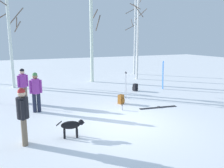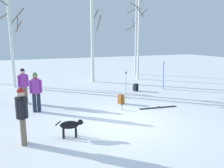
# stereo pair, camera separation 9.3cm
# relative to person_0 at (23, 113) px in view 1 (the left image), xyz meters

# --- Properties ---
(ground_plane) EXTENTS (60.00, 60.00, 0.00)m
(ground_plane) POSITION_rel_person_0_xyz_m (3.42, 0.44, -0.98)
(ground_plane) COLOR white
(person_0) EXTENTS (0.34, 0.52, 1.72)m
(person_0) POSITION_rel_person_0_xyz_m (0.00, 0.00, 0.00)
(person_0) COLOR #72604C
(person_0) RESTS_ON ground_plane
(person_1) EXTENTS (0.50, 0.34, 1.72)m
(person_1) POSITION_rel_person_0_xyz_m (0.23, 4.69, 0.00)
(person_1) COLOR #72604C
(person_1) RESTS_ON ground_plane
(person_2) EXTENTS (0.52, 0.34, 1.72)m
(person_2) POSITION_rel_person_0_xyz_m (0.66, 3.07, 0.00)
(person_2) COLOR #1E2338
(person_2) RESTS_ON ground_plane
(dog) EXTENTS (0.88, 0.34, 0.57)m
(dog) POSITION_rel_person_0_xyz_m (1.40, -0.06, -0.59)
(dog) COLOR black
(dog) RESTS_ON ground_plane
(ski_pair_planted_0) EXTENTS (0.08, 0.24, 1.76)m
(ski_pair_planted_0) POSITION_rel_person_0_xyz_m (8.39, 4.72, -0.10)
(ski_pair_planted_0) COLOR blue
(ski_pair_planted_0) RESTS_ON ground_plane
(ski_pair_lying_0) EXTENTS (1.81, 0.42, 0.05)m
(ski_pair_lying_0) POSITION_rel_person_0_xyz_m (5.78, 1.47, -0.97)
(ski_pair_lying_0) COLOR black
(ski_pair_lying_0) RESTS_ON ground_plane
(ski_poles_0) EXTENTS (0.07, 0.21, 1.43)m
(ski_poles_0) POSITION_rel_person_0_xyz_m (5.18, 3.54, -0.22)
(ski_poles_0) COLOR #B2B2BC
(ski_poles_0) RESTS_ON ground_plane
(backpack_0) EXTENTS (0.31, 0.33, 0.44)m
(backpack_0) POSITION_rel_person_0_xyz_m (6.53, 4.91, -0.77)
(backpack_0) COLOR black
(backpack_0) RESTS_ON ground_plane
(backpack_1) EXTENTS (0.32, 0.34, 0.44)m
(backpack_1) POSITION_rel_person_0_xyz_m (4.52, 2.75, -0.77)
(backpack_1) COLOR #99591E
(backpack_1) RESTS_ON ground_plane
(water_bottle_0) EXTENTS (0.07, 0.07, 0.24)m
(water_bottle_0) POSITION_rel_person_0_xyz_m (4.11, 1.81, -0.87)
(water_bottle_0) COLOR silver
(water_bottle_0) RESTS_ON ground_plane
(birch_tree_1) EXTENTS (1.64, 1.63, 6.28)m
(birch_tree_1) POSITION_rel_person_0_xyz_m (-0.14, 8.92, 2.29)
(birch_tree_1) COLOR silver
(birch_tree_1) RESTS_ON ground_plane
(birch_tree_2) EXTENTS (1.21, 1.21, 7.06)m
(birch_tree_2) POSITION_rel_person_0_xyz_m (5.18, 8.88, 2.55)
(birch_tree_2) COLOR silver
(birch_tree_2) RESTS_ON ground_plane
(birch_tree_3) EXTENTS (1.33, 1.32, 7.57)m
(birch_tree_3) POSITION_rel_person_0_xyz_m (8.75, 8.53, 2.96)
(birch_tree_3) COLOR silver
(birch_tree_3) RESTS_ON ground_plane
(birch_tree_4) EXTENTS (1.42, 1.12, 6.82)m
(birch_tree_4) POSITION_rel_person_0_xyz_m (9.80, 10.83, 2.46)
(birch_tree_4) COLOR silver
(birch_tree_4) RESTS_ON ground_plane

